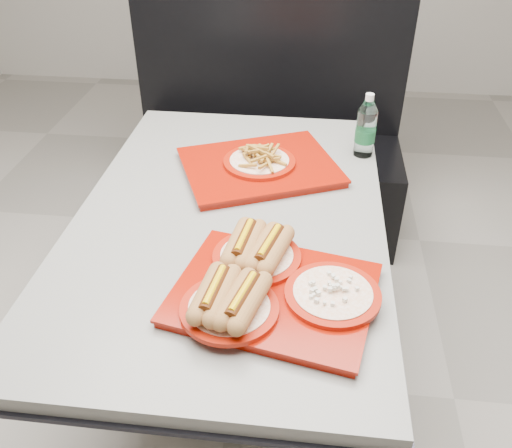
# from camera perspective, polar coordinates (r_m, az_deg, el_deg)

# --- Properties ---
(ground) EXTENTS (6.00, 6.00, 0.00)m
(ground) POSITION_cam_1_polar(r_m,az_deg,el_deg) (2.11, -2.18, -15.91)
(ground) COLOR gray
(ground) RESTS_ON ground
(diner_table) EXTENTS (0.92, 1.42, 0.75)m
(diner_table) POSITION_cam_1_polar(r_m,az_deg,el_deg) (1.70, -2.61, -3.43)
(diner_table) COLOR black
(diner_table) RESTS_ON ground
(booth_bench) EXTENTS (1.30, 0.57, 1.35)m
(booth_bench) POSITION_cam_1_polar(r_m,az_deg,el_deg) (2.71, 1.04, 7.94)
(booth_bench) COLOR black
(booth_bench) RESTS_ON ground
(tray_near) EXTENTS (0.53, 0.45, 0.10)m
(tray_near) POSITION_cam_1_polar(r_m,az_deg,el_deg) (1.29, 1.10, -6.35)
(tray_near) COLOR #8A0F03
(tray_near) RESTS_ON diner_table
(tray_far) EXTENTS (0.60, 0.54, 0.10)m
(tray_far) POSITION_cam_1_polar(r_m,az_deg,el_deg) (1.80, 0.36, 6.38)
(tray_far) COLOR #8A0F03
(tray_far) RESTS_ON diner_table
(water_bottle) EXTENTS (0.07, 0.07, 0.22)m
(water_bottle) POSITION_cam_1_polar(r_m,az_deg,el_deg) (1.91, 11.48, 9.76)
(water_bottle) COLOR silver
(water_bottle) RESTS_ON diner_table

